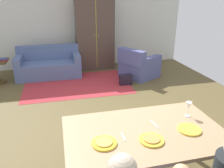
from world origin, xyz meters
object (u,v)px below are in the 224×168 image
dining_table (144,136)px  armoire (95,34)px  book_lower (3,60)px  plate_near_woman (189,129)px  armchair (138,66)px  plate_near_man (104,143)px  couch (49,65)px  book_upper (2,59)px  plate_near_child (152,140)px  handbag (126,80)px  wine_glass (189,106)px

dining_table → armoire: size_ratio=0.81×
dining_table → book_lower: dining_table is taller
plate_near_woman → armchair: 3.88m
plate_near_man → couch: couch is taller
dining_table → plate_near_man: size_ratio=6.84×
couch → book_upper: size_ratio=7.77×
couch → book_lower: (-1.09, -0.24, 0.29)m
book_lower → dining_table: bearing=-61.8°
dining_table → plate_near_child: size_ratio=6.84×
plate_near_child → plate_near_man: bearing=172.7°
armchair → handbag: bearing=-136.7°
plate_near_child → armoire: bearing=86.8°
armoire → book_upper: size_ratio=9.55×
handbag → wine_glass: bearing=-92.9°
couch → armoire: armoire is taller
plate_near_man → plate_near_woman: size_ratio=1.00×
wine_glass → armoire: bearing=94.1°
plate_near_woman → handbag: size_ratio=0.78×
couch → armchair: size_ratio=1.47×
plate_near_man → plate_near_woman: bearing=1.2°
plate_near_man → armchair: size_ratio=0.21×
dining_table → plate_near_man: plate_near_man is taller
plate_near_woman → book_upper: plate_near_woman is taller
book_lower → book_upper: bearing=141.5°
couch → book_lower: 1.16m
plate_near_man → couch: 4.54m
book_lower → armoire: bearing=16.0°
plate_near_man → book_lower: plate_near_man is taller
plate_near_woman → armchair: size_ratio=0.21×
plate_near_woman → dining_table: bearing=168.0°
book_lower → wine_glass: bearing=-54.3°
armoire → book_upper: (-2.51, -0.69, -0.43)m
plate_near_child → wine_glass: wine_glass is taller
wine_glass → book_upper: wine_glass is taller
armoire → book_upper: bearing=-164.6°
plate_near_child → handbag: 3.52m
plate_near_man → book_upper: 4.60m
dining_table → book_lower: size_ratio=7.77×
armoire → book_lower: (-2.49, -0.71, -0.46)m
plate_near_woman → armoire: 4.93m
plate_near_woman → wine_glass: size_ratio=1.34×
wine_glass → armoire: armoire is taller
wine_glass → book_upper: 4.87m
dining_table → book_upper: size_ratio=7.77×
dining_table → wine_glass: bearing=16.3°
plate_near_woman → couch: (-1.58, 4.45, -0.47)m
couch → book_lower: couch is taller
plate_near_child → armchair: size_ratio=0.21×
plate_near_man → book_lower: (-1.73, 4.23, -0.18)m
dining_table → plate_near_woman: size_ratio=6.84×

